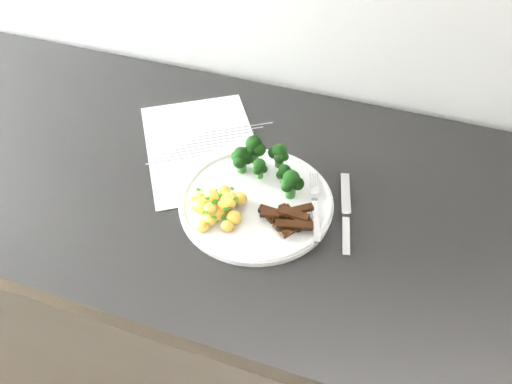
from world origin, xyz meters
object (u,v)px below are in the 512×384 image
(potatoes, at_px, (217,207))
(fork, at_px, (315,209))
(plate, at_px, (256,201))
(knife, at_px, (346,222))
(recipe_paper, at_px, (202,146))
(beef_strips, at_px, (288,218))
(counter, at_px, (241,319))
(broccoli, at_px, (266,162))

(potatoes, height_order, fork, potatoes)
(plate, xyz_separation_m, knife, (0.16, 0.00, 0.00))
(plate, distance_m, fork, 0.10)
(recipe_paper, xyz_separation_m, plate, (0.15, -0.11, 0.01))
(recipe_paper, relative_size, knife, 2.04)
(plate, xyz_separation_m, fork, (0.10, 0.01, 0.01))
(potatoes, xyz_separation_m, beef_strips, (0.12, 0.02, -0.00))
(recipe_paper, distance_m, plate, 0.18)
(beef_strips, relative_size, knife, 0.56)
(beef_strips, height_order, knife, beef_strips)
(potatoes, xyz_separation_m, fork, (0.15, 0.05, -0.01))
(counter, bearing_deg, knife, -7.89)
(recipe_paper, height_order, beef_strips, beef_strips)
(potatoes, bearing_deg, broccoli, 65.46)
(counter, height_order, knife, knife)
(plate, bearing_deg, potatoes, -138.09)
(broccoli, distance_m, beef_strips, 0.12)
(plate, distance_m, beef_strips, 0.07)
(counter, distance_m, fork, 0.51)
(counter, relative_size, beef_strips, 24.94)
(broccoli, height_order, beef_strips, broccoli)
(fork, bearing_deg, counter, 170.67)
(recipe_paper, distance_m, fork, 0.27)
(recipe_paper, relative_size, plate, 1.36)
(knife, bearing_deg, potatoes, -166.61)
(plate, relative_size, fork, 1.74)
(broccoli, xyz_separation_m, fork, (0.10, -0.06, -0.03))
(potatoes, bearing_deg, beef_strips, 8.70)
(broccoli, distance_m, fork, 0.12)
(beef_strips, height_order, fork, beef_strips)
(broccoli, height_order, potatoes, broccoli)
(broccoli, bearing_deg, recipe_paper, 162.16)
(knife, bearing_deg, broccoli, 159.59)
(fork, bearing_deg, recipe_paper, 157.79)
(recipe_paper, height_order, potatoes, potatoes)
(potatoes, xyz_separation_m, knife, (0.21, 0.05, -0.02))
(plate, height_order, beef_strips, beef_strips)
(recipe_paper, xyz_separation_m, fork, (0.25, -0.10, 0.02))
(broccoli, distance_m, knife, 0.17)
(fork, distance_m, knife, 0.05)
(plate, relative_size, beef_strips, 2.67)
(counter, bearing_deg, potatoes, -92.61)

